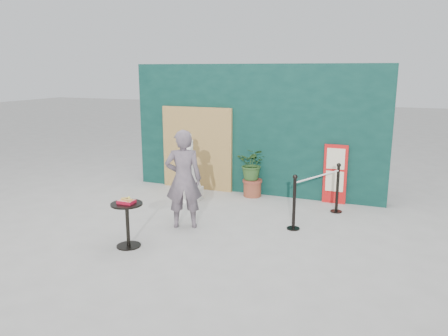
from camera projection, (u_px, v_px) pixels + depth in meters
ground at (199, 238)px, 7.63m from camera, size 60.00×60.00×0.00m
back_wall at (255, 130)px, 10.15m from camera, size 6.00×0.30×3.00m
bamboo_fence at (197, 149)px, 10.57m from camera, size 1.80×0.08×2.00m
woman at (184, 179)px, 7.97m from camera, size 0.79×0.67×1.83m
menu_board at (335, 174)px, 9.47m from camera, size 0.50×0.07×1.30m
statue at (188, 173)px, 9.70m from camera, size 0.60×0.60×1.55m
cafe_table at (127, 218)px, 7.15m from camera, size 0.52×0.52×0.75m
food_basket at (127, 201)px, 7.09m from camera, size 0.26×0.19×0.11m
planter at (253, 168)px, 9.99m from camera, size 0.67×0.58×1.14m
stanchion_barrier at (317, 196)px, 8.42m from camera, size 0.84×1.54×1.03m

